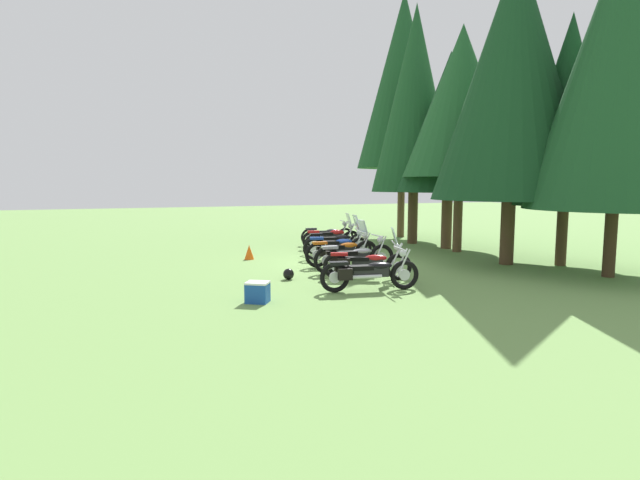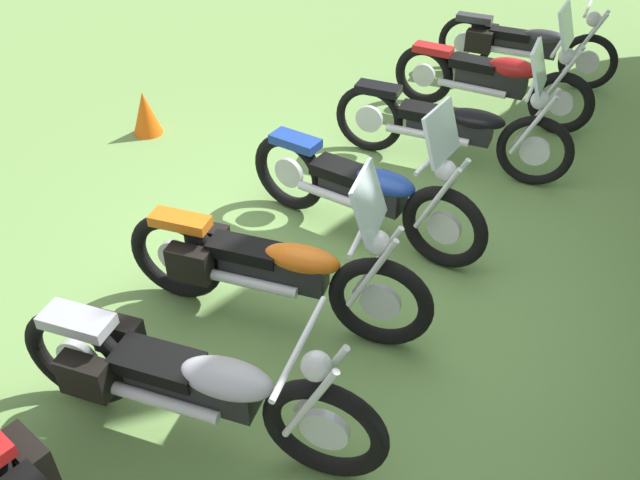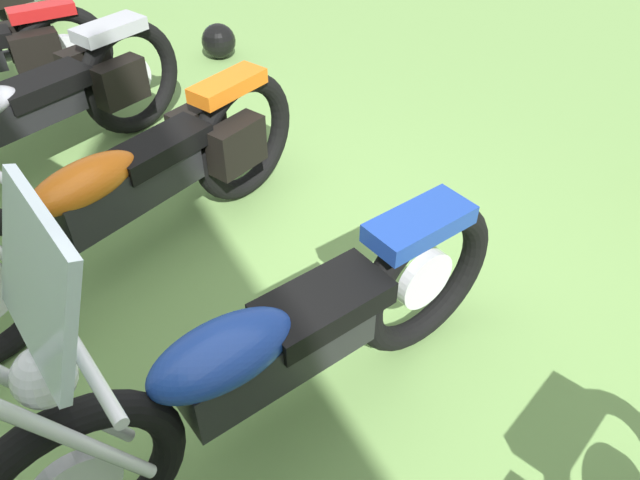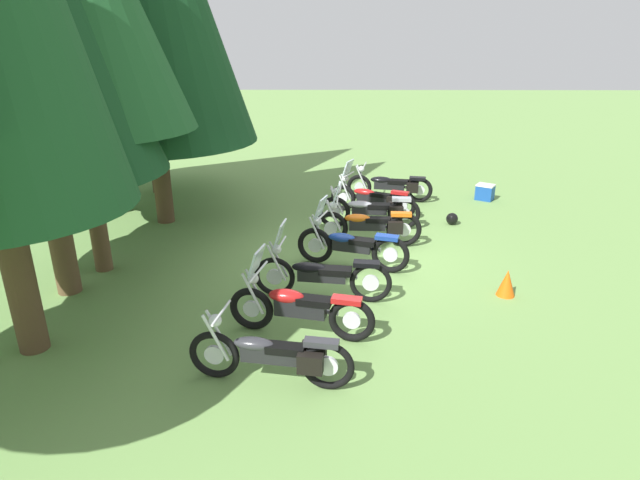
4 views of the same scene
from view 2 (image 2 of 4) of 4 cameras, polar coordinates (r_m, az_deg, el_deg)
name	(u,v)px [view 2 (image 2 of 4)]	position (r m, az deg, el deg)	size (l,w,h in m)	color
ground_plane	(344,269)	(5.57, 2.02, -2.44)	(80.00, 80.00, 0.00)	#6B934C
motorcycle_0	(521,45)	(8.99, 16.67, 15.54)	(0.73, 2.18, 1.00)	black
motorcycle_1	(494,79)	(7.85, 14.53, 13.03)	(0.82, 2.23, 1.36)	black
motorcycle_2	(453,125)	(6.77, 11.20, 9.50)	(0.63, 2.38, 1.37)	black
motorcycle_3	(365,190)	(5.67, 3.84, 4.26)	(0.92, 2.19, 1.38)	black
motorcycle_4	(270,268)	(4.84, -4.24, -2.37)	(0.69, 2.35, 1.39)	black
motorcycle_5	(186,382)	(4.17, -11.23, -11.68)	(0.77, 2.41, 1.03)	black
traffic_cone	(145,113)	(7.63, -14.56, 10.37)	(0.32, 0.32, 0.48)	#EA590F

